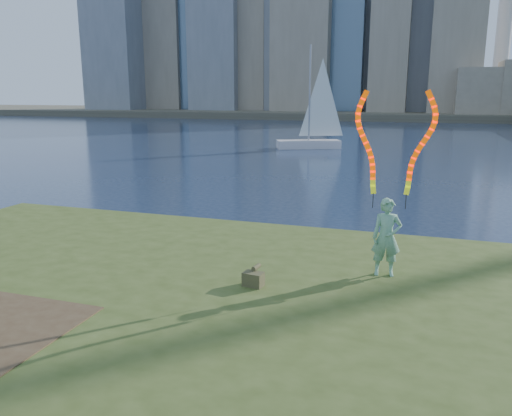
% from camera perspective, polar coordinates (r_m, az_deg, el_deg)
% --- Properties ---
extents(ground, '(320.00, 320.00, 0.00)m').
position_cam_1_polar(ground, '(10.42, -8.44, -12.04)').
color(ground, '#1B2843').
rests_on(ground, ground).
extents(grassy_knoll, '(20.00, 18.00, 0.80)m').
position_cam_1_polar(grassy_knoll, '(8.51, -15.69, -15.89)').
color(grassy_knoll, '#3C4C1B').
rests_on(grassy_knoll, ground).
extents(far_shore, '(320.00, 40.00, 1.20)m').
position_cam_1_polar(far_shore, '(103.56, 16.08, 10.31)').
color(far_shore, '#4E4939').
rests_on(far_shore, ground).
extents(woman_with_ribbons, '(2.01, 0.50, 3.97)m').
position_cam_1_polar(woman_with_ribbons, '(10.14, 14.92, 0.23)').
color(woman_with_ribbons, '#146837').
rests_on(woman_with_ribbons, grassy_knoll).
extents(canvas_bag, '(0.41, 0.46, 0.36)m').
position_cam_1_polar(canvas_bag, '(9.57, -0.28, -8.03)').
color(canvas_bag, '#484A27').
rests_on(canvas_bag, grassy_knoll).
extents(sailboat, '(5.34, 3.58, 8.24)m').
position_cam_1_polar(sailboat, '(41.54, 6.43, 8.74)').
color(sailboat, silver).
rests_on(sailboat, ground).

